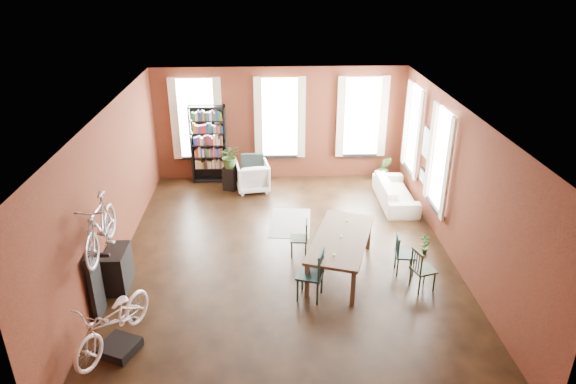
{
  "coord_description": "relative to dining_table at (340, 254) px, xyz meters",
  "views": [
    {
      "loc": [
        -0.36,
        -9.4,
        5.83
      ],
      "look_at": [
        0.06,
        0.6,
        1.27
      ],
      "focal_mm": 32.0,
      "sensor_mm": 36.0,
      "label": 1
    }
  ],
  "objects": [
    {
      "name": "dining_chair_d",
      "position": [
        1.29,
        -0.12,
        0.03
      ],
      "size": [
        0.42,
        0.42,
        0.83
      ],
      "primitive_type": "cube",
      "rotation": [
        0.0,
        0.0,
        1.47
      ],
      "color": "#183335",
      "rests_on": "ground"
    },
    {
      "name": "dining_chair_b",
      "position": [
        -0.81,
        0.65,
        0.02
      ],
      "size": [
        0.4,
        0.4,
        0.81
      ],
      "primitive_type": "cube",
      "rotation": [
        0.0,
        0.0,
        -1.64
      ],
      "color": "black",
      "rests_on": "ground"
    },
    {
      "name": "striped_rug",
      "position": [
        -0.92,
        2.12,
        -0.38
      ],
      "size": [
        1.11,
        1.63,
        0.01
      ],
      "primitive_type": "cube",
      "rotation": [
        0.0,
        0.0,
        -0.1
      ],
      "color": "black",
      "rests_on": "ground"
    },
    {
      "name": "bike_trainer",
      "position": [
        -3.91,
        -2.23,
        -0.31
      ],
      "size": [
        0.73,
        0.73,
        0.16
      ],
      "primitive_type": "cube",
      "rotation": [
        0.0,
        0.0,
        -0.41
      ],
      "color": "black",
      "rests_on": "ground"
    },
    {
      "name": "room",
      "position": [
        -0.83,
        1.15,
        1.75
      ],
      "size": [
        9.0,
        9.04,
        3.22
      ],
      "color": "black",
      "rests_on": "ground"
    },
    {
      "name": "bicycle_floor",
      "position": [
        -3.91,
        -2.25,
        0.67
      ],
      "size": [
        0.94,
        1.11,
        1.79
      ],
      "primitive_type": "imported",
      "rotation": [
        0.0,
        0.0,
        -0.4
      ],
      "color": "silver",
      "rests_on": "bike_trainer"
    },
    {
      "name": "cream_sofa",
      "position": [
        1.87,
        3.13,
        0.02
      ],
      "size": [
        0.61,
        2.08,
        0.81
      ],
      "primitive_type": "imported",
      "rotation": [
        0.0,
        0.0,
        1.57
      ],
      "color": "beige",
      "rests_on": "ground"
    },
    {
      "name": "bike_wall_rack",
      "position": [
        -4.48,
        -1.27,
        0.26
      ],
      "size": [
        0.16,
        0.6,
        1.3
      ],
      "primitive_type": "cube",
      "color": "black",
      "rests_on": "ground"
    },
    {
      "name": "console_table",
      "position": [
        -4.36,
        -0.37,
        0.01
      ],
      "size": [
        0.4,
        0.8,
        0.8
      ],
      "primitive_type": "cube",
      "color": "black",
      "rests_on": "ground"
    },
    {
      "name": "white_armchair",
      "position": [
        -1.86,
        4.11,
        0.06
      ],
      "size": [
        0.97,
        0.93,
        0.88
      ],
      "primitive_type": "imported",
      "rotation": [
        0.0,
        0.0,
        3.29
      ],
      "color": "silver",
      "rests_on": "ground"
    },
    {
      "name": "plant_small",
      "position": [
        1.92,
        0.59,
        -0.31
      ],
      "size": [
        0.33,
        0.49,
        0.16
      ],
      "primitive_type": "imported",
      "rotation": [
        0.0,
        0.0,
        0.23
      ],
      "color": "#2F6127",
      "rests_on": "ground"
    },
    {
      "name": "dining_chair_c",
      "position": [
        1.49,
        -0.69,
        0.05
      ],
      "size": [
        0.5,
        0.5,
        0.87
      ],
      "primitive_type": "cube",
      "rotation": [
        0.0,
        0.0,
        1.86
      ],
      "color": "#202F1B",
      "rests_on": "ground"
    },
    {
      "name": "plant_stand",
      "position": [
        -2.49,
        4.19,
        -0.06
      ],
      "size": [
        0.41,
        0.41,
        0.65
      ],
      "primitive_type": "cube",
      "rotation": [
        0.0,
        0.0,
        -0.31
      ],
      "color": "black",
      "rests_on": "ground"
    },
    {
      "name": "bookshelf",
      "position": [
        -3.08,
        4.83,
        0.71
      ],
      "size": [
        1.0,
        0.32,
        2.2
      ],
      "primitive_type": "cube",
      "color": "black",
      "rests_on": "ground"
    },
    {
      "name": "bicycle_hung",
      "position": [
        -4.23,
        -1.27,
        1.75
      ],
      "size": [
        0.47,
        1.0,
        1.66
      ],
      "primitive_type": "imported",
      "color": "#A5A8AD",
      "rests_on": "bike_wall_rack"
    },
    {
      "name": "plant_on_stand",
      "position": [
        -2.45,
        4.18,
        0.53
      ],
      "size": [
        0.62,
        0.69,
        0.52
      ],
      "primitive_type": "imported",
      "rotation": [
        0.0,
        0.0,
        0.04
      ],
      "color": "#2F4E1F",
      "rests_on": "plant_stand"
    },
    {
      "name": "plant_by_sofa",
      "position": [
        1.88,
        4.59,
        -0.22
      ],
      "size": [
        0.57,
        0.82,
        0.34
      ],
      "primitive_type": "imported",
      "rotation": [
        0.0,
        0.0,
        -0.22
      ],
      "color": "#2E5C24",
      "rests_on": "ground"
    },
    {
      "name": "dining_table",
      "position": [
        0.0,
        0.0,
        0.0
      ],
      "size": [
        1.69,
        2.47,
        0.77
      ],
      "primitive_type": "cube",
      "rotation": [
        0.0,
        0.0,
        -0.32
      ],
      "color": "brown",
      "rests_on": "ground"
    },
    {
      "name": "dining_chair_a",
      "position": [
        -0.69,
        -0.88,
        0.12
      ],
      "size": [
        0.58,
        0.58,
        1.01
      ],
      "primitive_type": "cube",
      "rotation": [
        0.0,
        0.0,
        -1.88
      ],
      "color": "#193839",
      "rests_on": "ground"
    }
  ]
}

